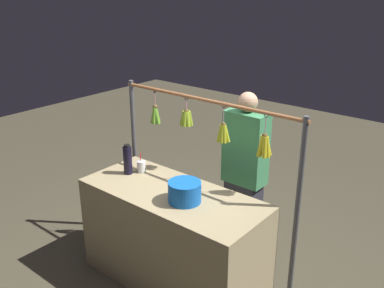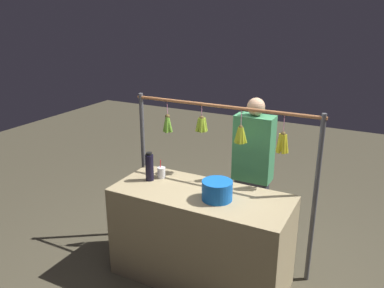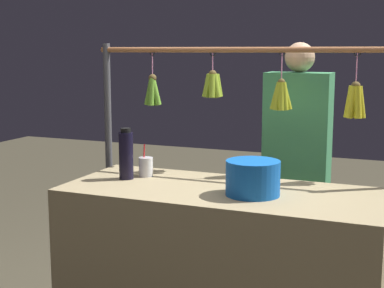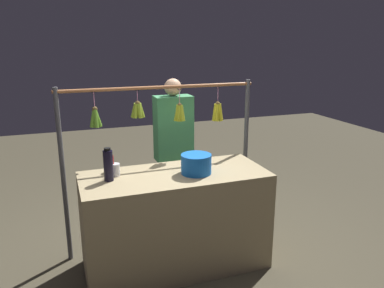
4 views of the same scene
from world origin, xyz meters
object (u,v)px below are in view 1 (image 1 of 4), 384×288
at_px(water_bottle, 128,160).
at_px(blue_bucket, 185,192).
at_px(vendor_person, 244,179).
at_px(drink_cup, 141,166).

xyz_separation_m(water_bottle, blue_bucket, (-0.75, 0.08, -0.05)).
height_order(water_bottle, vendor_person, vendor_person).
distance_m(blue_bucket, drink_cup, 0.70).
relative_size(drink_cup, vendor_person, 0.11).
distance_m(water_bottle, blue_bucket, 0.76).
relative_size(water_bottle, drink_cup, 1.56).
xyz_separation_m(blue_bucket, vendor_person, (-0.04, -0.82, -0.17)).
bearing_deg(vendor_person, drink_cup, 41.24).
distance_m(water_bottle, drink_cup, 0.15).
bearing_deg(blue_bucket, water_bottle, -6.05).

